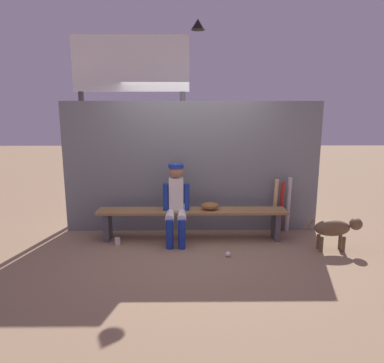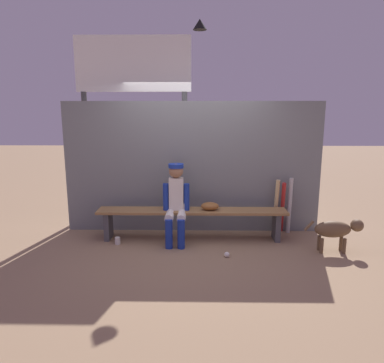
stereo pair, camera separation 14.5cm
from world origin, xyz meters
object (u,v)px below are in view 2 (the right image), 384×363
object	(u,v)px
cup_on_bench	(185,207)
bat_wood_natural	(276,207)
player_seated	(176,200)
cup_on_ground	(118,241)
scoreboard	(137,83)
dugout_bench	(192,216)
dog	(337,230)
bat_aluminum_red	(283,208)
baseball_glove	(210,206)
baseball	(227,255)
bat_aluminum_silver	(290,206)

from	to	relation	value
cup_on_bench	bat_wood_natural	bearing A→B (deg)	11.94
player_seated	cup_on_bench	bearing A→B (deg)	37.20
cup_on_ground	scoreboard	distance (m)	2.85
dugout_bench	cup_on_bench	world-z (taller)	cup_on_bench
cup_on_bench	dog	world-z (taller)	cup_on_bench
bat_wood_natural	bat_aluminum_red	xyz separation A→B (m)	(0.11, 0.02, -0.02)
cup_on_ground	dog	bearing A→B (deg)	-4.25
player_seated	bat_wood_natural	world-z (taller)	player_seated
baseball_glove	bat_aluminum_red	xyz separation A→B (m)	(1.21, 0.32, -0.11)
baseball	cup_on_bench	distance (m)	1.04
bat_aluminum_red	bat_aluminum_silver	size ratio (longest dim) A/B	0.94
cup_on_bench	scoreboard	xyz separation A→B (m)	(-0.90, 1.25, 1.95)
cup_on_bench	dog	size ratio (longest dim) A/B	0.13
bat_wood_natural	cup_on_ground	size ratio (longest dim) A/B	8.28
cup_on_ground	scoreboard	size ratio (longest dim) A/B	0.03
bat_wood_natural	bat_aluminum_silver	size ratio (longest dim) A/B	0.97
dog	player_seated	bearing A→B (deg)	171.21
player_seated	scoreboard	distance (m)	2.40
bat_aluminum_red	cup_on_bench	bearing A→B (deg)	-168.27
dugout_bench	baseball	bearing A→B (deg)	-54.24
bat_wood_natural	baseball	world-z (taller)	bat_wood_natural
bat_aluminum_red	cup_on_ground	size ratio (longest dim) A/B	7.99
bat_wood_natural	scoreboard	distance (m)	3.27
cup_on_ground	cup_on_bench	size ratio (longest dim) A/B	1.00
baseball_glove	scoreboard	world-z (taller)	scoreboard
bat_aluminum_red	cup_on_ground	bearing A→B (deg)	-168.09
baseball_glove	dog	bearing A→B (deg)	-14.71
scoreboard	dog	size ratio (longest dim) A/B	4.20
dugout_bench	cup_on_bench	xyz separation A→B (m)	(-0.11, -0.01, 0.15)
bat_aluminum_silver	cup_on_ground	size ratio (longest dim) A/B	8.53
player_seated	bat_aluminum_red	bearing A→B (deg)	14.03
dugout_bench	cup_on_ground	distance (m)	1.20
bat_aluminum_silver	dog	bearing A→B (deg)	-58.29
player_seated	dog	world-z (taller)	player_seated
baseball	cup_on_bench	size ratio (longest dim) A/B	0.67
baseball	bat_wood_natural	bearing A→B (deg)	48.56
cup_on_ground	cup_on_bench	bearing A→B (deg)	12.21
dugout_bench	cup_on_ground	xyz separation A→B (m)	(-1.13, -0.23, -0.33)
player_seated	bat_wood_natural	xyz separation A→B (m)	(1.62, 0.41, -0.21)
baseball_glove	cup_on_bench	bearing A→B (deg)	-178.18
dugout_bench	dog	world-z (taller)	dog
bat_aluminum_red	baseball	distance (m)	1.47
dugout_bench	player_seated	distance (m)	0.39
bat_aluminum_silver	cup_on_bench	distance (m)	1.74
bat_wood_natural	bat_aluminum_silver	world-z (taller)	bat_aluminum_silver
baseball_glove	scoreboard	distance (m)	2.65
cup_on_ground	dog	distance (m)	3.23
bat_aluminum_silver	cup_on_ground	bearing A→B (deg)	-168.85
bat_wood_natural	cup_on_ground	xyz separation A→B (m)	(-2.50, -0.53, -0.40)
bat_aluminum_silver	dog	world-z (taller)	bat_aluminum_silver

